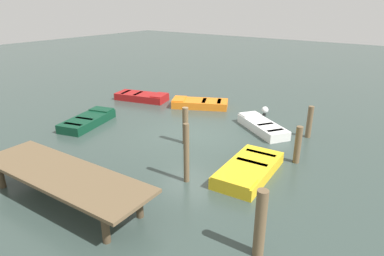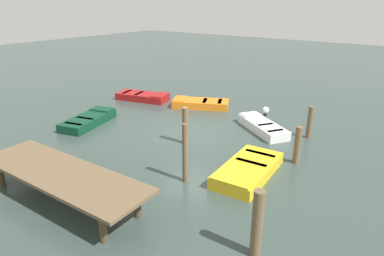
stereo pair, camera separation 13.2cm
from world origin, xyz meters
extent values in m
plane|color=#33423D|center=(0.00, 0.00, 0.00)|extent=(80.00, 80.00, 0.00)
cube|color=brown|center=(0.00, 6.35, 0.90)|extent=(5.98, 2.03, 0.10)
cylinder|color=#473927|center=(2.33, 7.08, 0.42)|extent=(0.20, 0.20, 0.85)
cylinder|color=#473927|center=(2.39, 5.86, 0.42)|extent=(0.20, 0.20, 0.85)
cylinder|color=#473927|center=(-2.38, 6.85, 0.42)|extent=(0.20, 0.20, 0.85)
cylinder|color=#473927|center=(-2.33, 5.63, 0.42)|extent=(0.20, 0.20, 0.85)
cube|color=gold|center=(-3.67, 1.74, 0.20)|extent=(1.67, 3.19, 0.40)
cube|color=#4C3319|center=(-3.67, 1.74, 0.34)|extent=(1.32, 2.71, 0.04)
cube|color=gold|center=(-3.76, 2.95, 0.43)|extent=(1.34, 0.78, 0.06)
cube|color=#42301E|center=(-3.65, 1.51, 0.38)|extent=(1.13, 0.28, 0.04)
cube|color=#42301E|center=(-3.58, 0.67, 0.38)|extent=(1.13, 0.28, 0.04)
cube|color=#0C3823|center=(4.83, 1.85, 0.20)|extent=(1.96, 3.18, 0.40)
cube|color=maroon|center=(4.83, 1.85, 0.34)|extent=(1.58, 2.68, 0.04)
cube|color=#0C3823|center=(5.14, 0.73, 0.43)|extent=(1.22, 0.92, 0.06)
cube|color=maroon|center=(4.78, 2.06, 0.38)|extent=(0.96, 0.45, 0.04)
cube|color=maroon|center=(4.56, 2.85, 0.38)|extent=(0.96, 0.45, 0.04)
cube|color=orange|center=(2.10, -3.65, 0.20)|extent=(3.28, 2.50, 0.40)
cube|color=black|center=(2.10, -3.65, 0.34)|extent=(2.74, 2.05, 0.04)
cube|color=orange|center=(3.15, -3.11, 0.43)|extent=(1.11, 1.31, 0.06)
cube|color=black|center=(1.90, -3.75, 0.38)|extent=(0.62, 0.97, 0.04)
cube|color=black|center=(1.15, -4.13, 0.38)|extent=(0.62, 0.97, 0.04)
cube|color=silver|center=(-2.26, -2.36, 0.20)|extent=(2.99, 2.47, 0.40)
cube|color=#334772|center=(-2.26, -2.36, 0.34)|extent=(2.51, 2.04, 0.04)
cube|color=silver|center=(-1.31, -3.00, 0.43)|extent=(1.04, 1.11, 0.06)
cube|color=navy|center=(-2.44, -2.24, 0.38)|extent=(0.61, 0.77, 0.04)
cube|color=navy|center=(-3.11, -1.79, 0.38)|extent=(0.61, 0.77, 0.04)
cube|color=maroon|center=(5.73, -2.75, 0.20)|extent=(3.28, 1.95, 0.40)
cube|color=black|center=(5.73, -2.75, 0.34)|extent=(2.77, 1.58, 0.04)
cube|color=maroon|center=(4.57, -3.05, 0.43)|extent=(0.93, 1.24, 0.06)
cube|color=black|center=(5.95, -2.69, 0.38)|extent=(0.43, 0.97, 0.04)
cube|color=black|center=(6.77, -2.48, 0.38)|extent=(0.43, 0.97, 0.04)
cylinder|color=brown|center=(-5.59, 5.06, 0.87)|extent=(0.26, 0.26, 1.73)
cylinder|color=brown|center=(-0.29, 0.86, 0.78)|extent=(0.24, 0.24, 1.56)
cylinder|color=brown|center=(-4.63, -0.14, 0.70)|extent=(0.24, 0.24, 1.41)
cylinder|color=brown|center=(-4.20, -2.82, 0.70)|extent=(0.24, 0.24, 1.40)
cylinder|color=brown|center=(-2.20, 3.33, 1.01)|extent=(0.18, 0.18, 2.02)
cylinder|color=#262626|center=(-1.44, -4.42, 0.06)|extent=(0.16, 0.16, 0.12)
sphere|color=white|center=(-1.44, -4.42, 0.30)|extent=(0.36, 0.36, 0.36)
camera|label=1|loc=(-8.00, 11.00, 5.58)|focal=31.10mm
camera|label=2|loc=(-8.11, 10.92, 5.58)|focal=31.10mm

